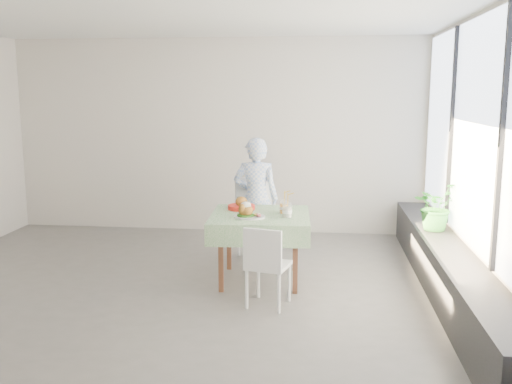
# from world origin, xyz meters

# --- Properties ---
(floor) EXTENTS (6.00, 6.00, 0.00)m
(floor) POSITION_xyz_m (0.00, 0.00, 0.00)
(floor) COLOR #585553
(floor) RESTS_ON ground
(ceiling) EXTENTS (6.00, 6.00, 0.00)m
(ceiling) POSITION_xyz_m (0.00, 0.00, 2.80)
(ceiling) COLOR white
(ceiling) RESTS_ON ground
(wall_back) EXTENTS (6.00, 0.02, 2.80)m
(wall_back) POSITION_xyz_m (0.00, 2.50, 1.40)
(wall_back) COLOR beige
(wall_back) RESTS_ON ground
(wall_front) EXTENTS (6.00, 0.02, 2.80)m
(wall_front) POSITION_xyz_m (0.00, -2.50, 1.40)
(wall_front) COLOR beige
(wall_front) RESTS_ON ground
(wall_right) EXTENTS (0.02, 5.00, 2.80)m
(wall_right) POSITION_xyz_m (3.00, 0.00, 1.40)
(wall_right) COLOR beige
(wall_right) RESTS_ON ground
(window_pane) EXTENTS (0.01, 4.80, 2.18)m
(window_pane) POSITION_xyz_m (2.97, 0.00, 1.65)
(window_pane) COLOR #D1E0F9
(window_pane) RESTS_ON ground
(window_ledge) EXTENTS (0.40, 4.80, 0.50)m
(window_ledge) POSITION_xyz_m (2.80, 0.00, 0.25)
(window_ledge) COLOR black
(window_ledge) RESTS_ON ground
(cafe_table) EXTENTS (1.09, 1.09, 0.74)m
(cafe_table) POSITION_xyz_m (0.87, 0.26, 0.46)
(cafe_table) COLOR brown
(cafe_table) RESTS_ON ground
(chair_far) EXTENTS (0.62, 0.62, 0.99)m
(chair_far) POSITION_xyz_m (0.76, 1.10, 0.31)
(chair_far) COLOR white
(chair_far) RESTS_ON ground
(chair_near) EXTENTS (0.45, 0.45, 0.79)m
(chair_near) POSITION_xyz_m (1.02, -0.47, 0.24)
(chair_near) COLOR white
(chair_near) RESTS_ON ground
(diner) EXTENTS (0.55, 0.36, 1.50)m
(diner) POSITION_xyz_m (0.74, 1.07, 0.75)
(diner) COLOR #91B0E9
(diner) RESTS_ON ground
(main_dish) EXTENTS (0.33, 0.33, 0.17)m
(main_dish) POSITION_xyz_m (0.76, 0.07, 0.80)
(main_dish) COLOR white
(main_dish) RESTS_ON cafe_table
(juice_cup_orange) EXTENTS (0.10, 0.10, 0.29)m
(juice_cup_orange) POSITION_xyz_m (1.12, 0.33, 0.81)
(juice_cup_orange) COLOR white
(juice_cup_orange) RESTS_ON cafe_table
(juice_cup_lemonade) EXTENTS (0.11, 0.11, 0.30)m
(juice_cup_lemonade) POSITION_xyz_m (1.17, 0.15, 0.81)
(juice_cup_lemonade) COLOR white
(juice_cup_lemonade) RESTS_ON cafe_table
(second_dish) EXTENTS (0.30, 0.30, 0.14)m
(second_dish) POSITION_xyz_m (0.64, 0.49, 0.78)
(second_dish) COLOR red
(second_dish) RESTS_ON cafe_table
(potted_plant) EXTENTS (0.65, 0.65, 0.55)m
(potted_plant) POSITION_xyz_m (2.80, 0.77, 0.77)
(potted_plant) COLOR #2F7828
(potted_plant) RESTS_ON window_ledge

